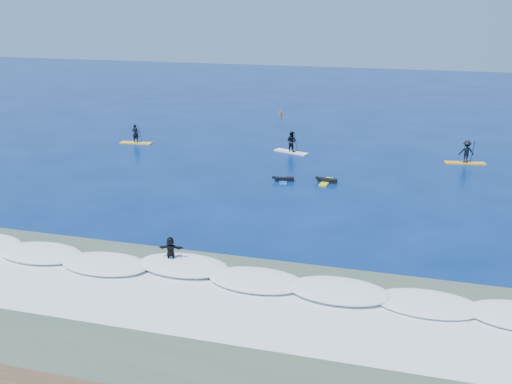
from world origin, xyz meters
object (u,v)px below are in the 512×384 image
(sup_paddler_right, at_px, (466,153))
(prone_paddler_far, at_px, (283,180))
(prone_paddler_near, at_px, (326,181))
(sup_paddler_center, at_px, (291,143))
(sup_paddler_left, at_px, (136,137))
(marker_buoy, at_px, (280,113))
(wave_surfer, at_px, (171,251))

(sup_paddler_right, bearing_deg, prone_paddler_far, -155.37)
(sup_paddler_right, relative_size, prone_paddler_near, 1.54)
(sup_paddler_center, height_order, prone_paddler_near, sup_paddler_center)
(sup_paddler_right, distance_m, prone_paddler_near, 13.26)
(sup_paddler_left, height_order, prone_paddler_near, sup_paddler_left)
(marker_buoy, bearing_deg, wave_surfer, -85.32)
(wave_surfer, bearing_deg, prone_paddler_near, 60.35)
(sup_paddler_center, relative_size, prone_paddler_far, 1.51)
(prone_paddler_far, xyz_separation_m, wave_surfer, (-2.47, -15.44, 0.69))
(sup_paddler_center, bearing_deg, wave_surfer, -72.89)
(sup_paddler_center, xyz_separation_m, prone_paddler_near, (4.32, -7.85, -0.69))
(sup_paddler_left, xyz_separation_m, prone_paddler_far, (16.04, -7.81, -0.52))
(prone_paddler_near, bearing_deg, sup_paddler_left, 76.13)
(prone_paddler_far, bearing_deg, wave_surfer, 156.96)
(sup_paddler_left, height_order, prone_paddler_far, sup_paddler_left)
(sup_paddler_left, relative_size, marker_buoy, 4.31)
(sup_paddler_left, xyz_separation_m, sup_paddler_center, (14.90, 0.60, 0.17))
(sup_paddler_center, relative_size, sup_paddler_right, 0.98)
(sup_paddler_right, relative_size, prone_paddler_far, 1.54)
(wave_surfer, bearing_deg, sup_paddler_right, 46.11)
(sup_paddler_right, bearing_deg, marker_buoy, 133.50)
(wave_surfer, bearing_deg, sup_paddler_left, 110.03)
(prone_paddler_far, xyz_separation_m, marker_buoy, (-5.71, 24.08, 0.16))
(sup_paddler_left, relative_size, prone_paddler_near, 1.43)
(sup_paddler_center, height_order, sup_paddler_right, sup_paddler_right)
(sup_paddler_left, relative_size, wave_surfer, 1.45)
(sup_paddler_center, bearing_deg, sup_paddler_right, 21.44)
(sup_paddler_center, relative_size, marker_buoy, 4.56)
(prone_paddler_near, bearing_deg, prone_paddler_far, 106.87)
(sup_paddler_center, xyz_separation_m, prone_paddler_far, (1.15, -8.41, -0.69))
(sup_paddler_left, relative_size, prone_paddler_far, 1.43)
(sup_paddler_right, bearing_deg, sup_paddler_left, 173.75)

